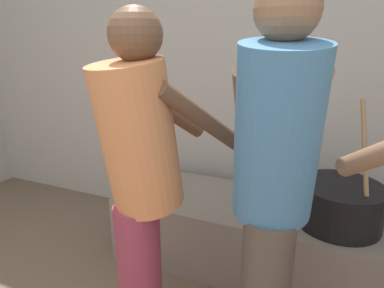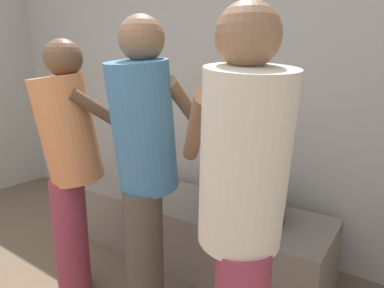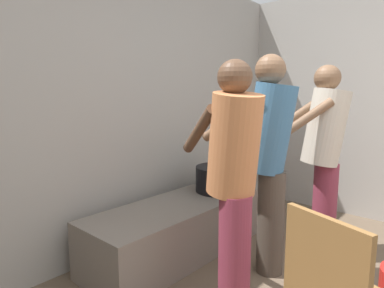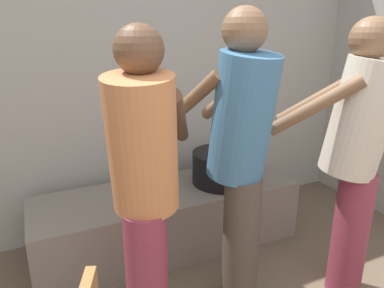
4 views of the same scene
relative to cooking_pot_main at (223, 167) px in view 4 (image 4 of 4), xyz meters
The scene contains 6 objects.
block_enclosure_rear 1.23m from the cooking_pot_main, 146.94° to the left, with size 5.00×0.20×2.49m, color #ADA8A0.
hearth_ledge 0.54m from the cooking_pot_main, behind, with size 1.86×0.60×0.44m, color slate.
cooking_pot_main is the anchor object (origin of this frame).
cook_in_orange_shirt 1.12m from the cooking_pot_main, 139.02° to the right, with size 0.59×0.72×1.55m.
cook_in_blue_shirt 0.80m from the cooking_pot_main, 113.29° to the right, with size 0.45×0.72×1.63m.
cook_in_cream_shirt 0.96m from the cooking_pot_main, 67.29° to the right, with size 0.68×0.71×1.59m.
Camera 4 is at (-0.37, -0.11, 1.51)m, focal length 33.14 mm.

